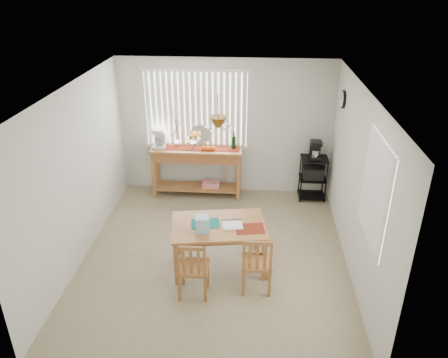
# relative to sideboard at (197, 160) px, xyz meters

# --- Properties ---
(ground) EXTENTS (4.00, 4.50, 0.01)m
(ground) POSITION_rel_sideboard_xyz_m (0.52, -1.99, -0.73)
(ground) COLOR gray
(room_shell) EXTENTS (4.20, 4.70, 2.70)m
(room_shell) POSITION_rel_sideboard_xyz_m (0.52, -1.97, 0.97)
(room_shell) COLOR silver
(room_shell) RESTS_ON ground
(sideboard) EXTENTS (1.72, 0.48, 0.97)m
(sideboard) POSITION_rel_sideboard_xyz_m (0.00, 0.00, 0.00)
(sideboard) COLOR #A76D38
(sideboard) RESTS_ON ground
(sideboard_items) EXTENTS (1.63, 0.41, 0.74)m
(sideboard_items) POSITION_rel_sideboard_xyz_m (-0.29, 0.02, 0.39)
(sideboard_items) COLOR maroon
(sideboard_items) RESTS_ON sideboard
(wire_cart) EXTENTS (0.49, 0.39, 0.84)m
(wire_cart) POSITION_rel_sideboard_xyz_m (2.20, 0.01, -0.22)
(wire_cart) COLOR black
(wire_cart) RESTS_ON ground
(cart_items) EXTENTS (0.20, 0.24, 0.35)m
(cart_items) POSITION_rel_sideboard_xyz_m (2.20, 0.02, 0.27)
(cart_items) COLOR black
(cart_items) RESTS_ON wire_cart
(dining_table) EXTENTS (1.45, 1.05, 0.71)m
(dining_table) POSITION_rel_sideboard_xyz_m (0.61, -2.24, -0.09)
(dining_table) COLOR #A76D38
(dining_table) RESTS_ON ground
(table_items) EXTENTS (1.08, 0.48, 0.23)m
(table_items) POSITION_rel_sideboard_xyz_m (0.50, -2.38, 0.07)
(table_items) COLOR #147266
(table_items) RESTS_ON dining_table
(chair_left) EXTENTS (0.41, 0.41, 0.88)m
(chair_left) POSITION_rel_sideboard_xyz_m (0.32, -2.90, -0.30)
(chair_left) COLOR #A76D38
(chair_left) RESTS_ON ground
(chair_right) EXTENTS (0.42, 0.42, 0.89)m
(chair_right) POSITION_rel_sideboard_xyz_m (1.16, -2.74, -0.29)
(chair_right) COLOR #A76D38
(chair_right) RESTS_ON ground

